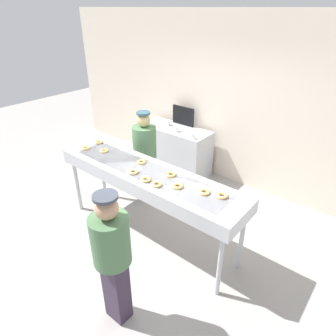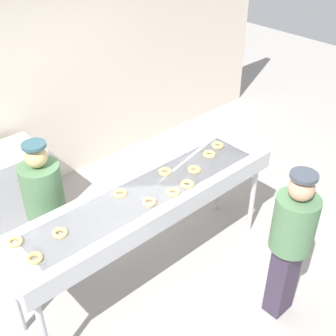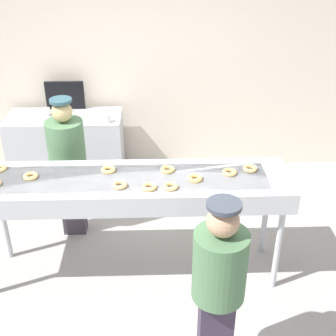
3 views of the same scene
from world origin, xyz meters
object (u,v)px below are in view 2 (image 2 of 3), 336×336
glazed_donut_5 (218,145)px  glazed_donut_7 (60,233)px  glazed_donut_8 (188,184)px  customer_waiting (291,238)px  glazed_donut_9 (194,169)px  glazed_donut_3 (120,193)px  fryer_conveyor (148,200)px  glazed_donut_6 (209,154)px  paper_cup_1 (31,149)px  worker_baker (45,203)px  glazed_donut_0 (165,172)px  glazed_donut_4 (34,258)px  glazed_donut_1 (149,202)px  glazed_donut_2 (15,242)px  glazed_donut_10 (173,192)px

glazed_donut_5 → glazed_donut_7: (-1.95, -0.07, 0.00)m
glazed_donut_8 → customer_waiting: (0.29, -0.97, -0.18)m
glazed_donut_9 → glazed_donut_3: bearing=166.9°
glazed_donut_9 → fryer_conveyor: bearing=174.1°
glazed_donut_6 → glazed_donut_7: same height
glazed_donut_7 → paper_cup_1: (0.53, 1.52, -0.12)m
glazed_donut_9 → worker_baker: size_ratio=0.08×
glazed_donut_8 → worker_baker: (-1.02, 0.87, -0.19)m
glazed_donut_6 → glazed_donut_8: same height
glazed_donut_3 → glazed_donut_6: size_ratio=1.00×
fryer_conveyor → glazed_donut_6: glazed_donut_6 is taller
glazed_donut_0 → glazed_donut_4: 1.51m
glazed_donut_1 → worker_baker: worker_baker is taller
glazed_donut_9 → customer_waiting: customer_waiting is taller
glazed_donut_0 → glazed_donut_6: (0.55, -0.07, 0.00)m
glazed_donut_3 → glazed_donut_5: size_ratio=1.00×
worker_baker → glazed_donut_4: bearing=54.4°
glazed_donut_2 → worker_baker: worker_baker is taller
glazed_donut_2 → paper_cup_1: glazed_donut_2 is taller
glazed_donut_7 → glazed_donut_10: same height
glazed_donut_9 → glazed_donut_10: same height
worker_baker → paper_cup_1: size_ratio=16.57×
glazed_donut_0 → worker_baker: worker_baker is taller
glazed_donut_5 → glazed_donut_9: bearing=-162.9°
glazed_donut_10 → worker_baker: 1.22m
glazed_donut_4 → paper_cup_1: glazed_donut_4 is taller
customer_waiting → paper_cup_1: customer_waiting is taller
glazed_donut_4 → customer_waiting: customer_waiting is taller
glazed_donut_7 → glazed_donut_8: same height
paper_cup_1 → glazed_donut_2: bearing=-121.7°
glazed_donut_1 → glazed_donut_3: (-0.12, 0.27, 0.00)m
glazed_donut_0 → glazed_donut_9: (0.23, -0.16, 0.00)m
glazed_donut_4 → glazed_donut_5: 2.25m
glazed_donut_1 → glazed_donut_10: size_ratio=1.00×
glazed_donut_5 → paper_cup_1: size_ratio=1.36×
glazed_donut_3 → glazed_donut_9: 0.79m
glazed_donut_5 → glazed_donut_8: 0.78m
glazed_donut_1 → glazed_donut_3: same height
glazed_donut_2 → glazed_donut_4: (0.03, -0.27, 0.00)m
glazed_donut_10 → glazed_donut_1: bearing=171.2°
glazed_donut_2 → glazed_donut_3: 0.99m
glazed_donut_3 → glazed_donut_8: 0.63m
glazed_donut_2 → worker_baker: 0.74m
glazed_donut_0 → glazed_donut_9: same height
glazed_donut_6 → glazed_donut_8: 0.58m
glazed_donut_4 → glazed_donut_8: (1.51, -0.10, 0.00)m
glazed_donut_5 → paper_cup_1: 2.03m
glazed_donut_1 → glazed_donut_5: same height
glazed_donut_3 → paper_cup_1: (-0.14, 1.43, -0.12)m
glazed_donut_0 → glazed_donut_1: same height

